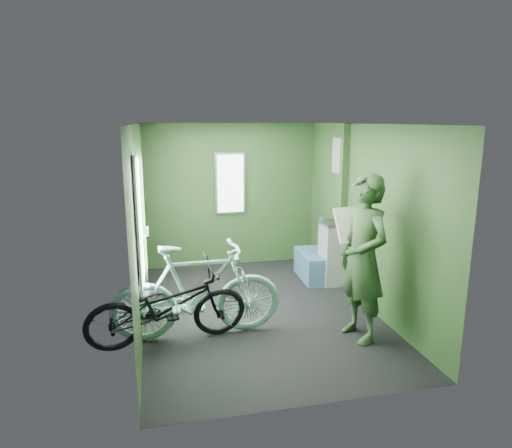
{
  "coord_description": "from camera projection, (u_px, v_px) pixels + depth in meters",
  "views": [
    {
      "loc": [
        -1.2,
        -5.21,
        2.35
      ],
      "look_at": [
        0.0,
        0.1,
        1.1
      ],
      "focal_mm": 32.0,
      "sensor_mm": 36.0,
      "label": 1
    }
  ],
  "objects": [
    {
      "name": "bicycle_black",
      "position": [
        170.0,
        345.0,
        4.87
      ],
      "size": [
        1.79,
        0.97,
        0.99
      ],
      "primitive_type": "imported",
      "rotation": [
        0.0,
        -0.19,
        1.71
      ],
      "color": "black",
      "rests_on": "ground"
    },
    {
      "name": "bicycle_mint",
      "position": [
        199.0,
        339.0,
        5.01
      ],
      "size": [
        1.86,
        0.71,
        1.18
      ],
      "primitive_type": "imported",
      "rotation": [
        0.0,
        -0.16,
        1.58
      ],
      "color": "#99DDD1",
      "rests_on": "ground"
    },
    {
      "name": "passenger",
      "position": [
        363.0,
        259.0,
        4.84
      ],
      "size": [
        0.56,
        0.78,
        1.81
      ],
      "rotation": [
        0.0,
        0.0,
        -1.36
      ],
      "color": "#2D4928",
      "rests_on": "ground"
    },
    {
      "name": "bench_seat",
      "position": [
        317.0,
        262.0,
        6.87
      ],
      "size": [
        0.48,
        0.83,
        0.86
      ],
      "rotation": [
        0.0,
        0.0,
        -0.04
      ],
      "color": "navy",
      "rests_on": "ground"
    },
    {
      "name": "room",
      "position": [
        254.0,
        198.0,
        5.45
      ],
      "size": [
        4.0,
        4.02,
        2.31
      ],
      "color": "black",
      "rests_on": "ground"
    },
    {
      "name": "waste_box",
      "position": [
        331.0,
        253.0,
        6.6
      ],
      "size": [
        0.27,
        0.38,
        0.92
      ],
      "primitive_type": "cube",
      "color": "gray",
      "rests_on": "ground"
    }
  ]
}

